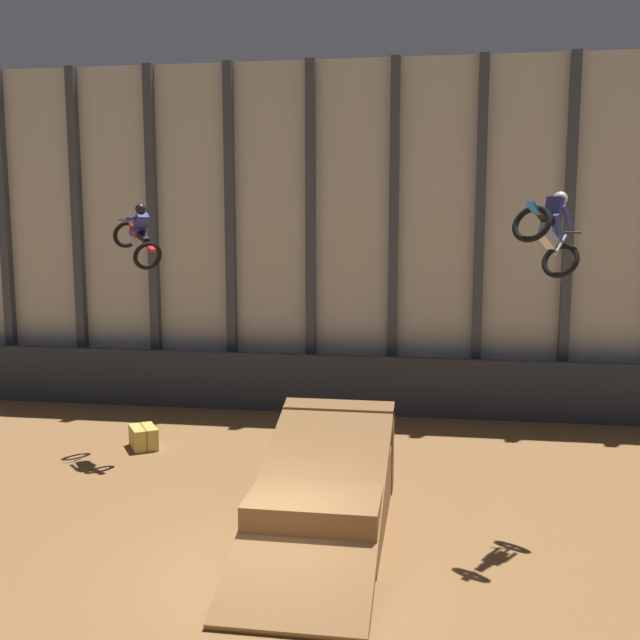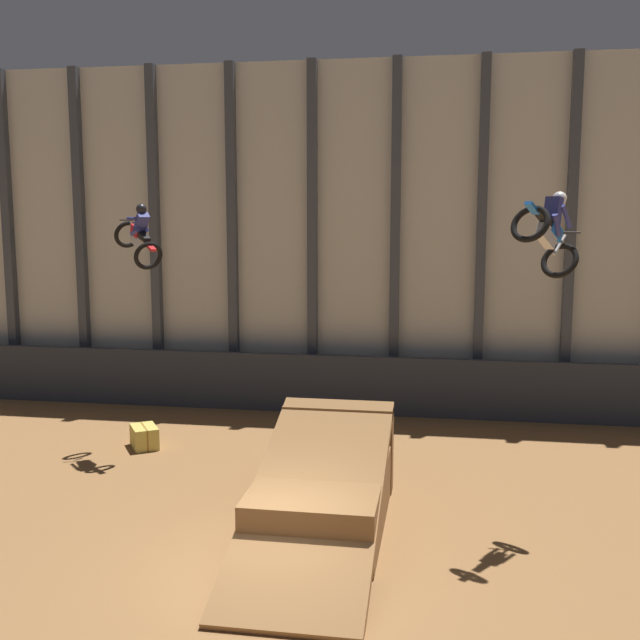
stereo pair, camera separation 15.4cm
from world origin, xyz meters
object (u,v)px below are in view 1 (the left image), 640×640
(rider_bike_left_air, at_px, (138,237))
(hay_bale_trackside, at_px, (143,437))
(dirt_ramp, at_px, (326,489))
(rider_bike_right_air, at_px, (550,231))

(rider_bike_left_air, bearing_deg, hay_bale_trackside, 172.71)
(dirt_ramp, xyz_separation_m, hay_bale_trackside, (-5.35, 3.89, -0.39))
(rider_bike_left_air, distance_m, hay_bale_trackside, 5.15)
(dirt_ramp, relative_size, rider_bike_right_air, 3.48)
(dirt_ramp, distance_m, rider_bike_right_air, 6.46)
(dirt_ramp, bearing_deg, rider_bike_left_air, 143.65)
(dirt_ramp, xyz_separation_m, rider_bike_left_air, (-5.32, 3.91, 4.76))
(rider_bike_right_air, relative_size, hay_bale_trackside, 1.66)
(dirt_ramp, bearing_deg, hay_bale_trackside, 143.97)
(dirt_ramp, xyz_separation_m, rider_bike_right_air, (4.07, 0.38, 5.00))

